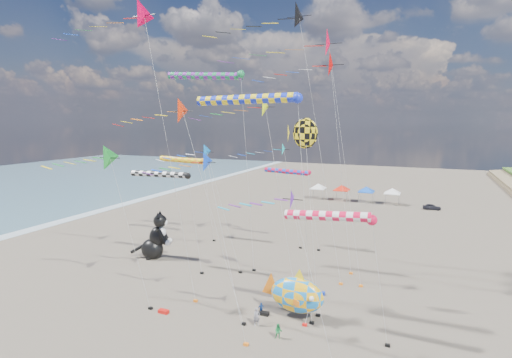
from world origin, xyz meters
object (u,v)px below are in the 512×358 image
at_px(fish_inflatable, 296,295).
at_px(parked_car, 432,207).
at_px(child_blue, 261,308).
at_px(child_green, 278,331).
at_px(person_adult, 257,317).
at_px(cat_inflatable, 154,235).

height_order(fish_inflatable, parked_car, fish_inflatable).
xyz_separation_m(child_blue, parked_car, (13.78, 50.25, 0.03)).
relative_size(child_green, child_blue, 1.17).
bearing_deg(parked_car, child_blue, 159.93).
distance_m(fish_inflatable, child_blue, 3.39).
bearing_deg(person_adult, child_blue, 62.43).
xyz_separation_m(cat_inflatable, person_adult, (17.71, -9.98, -2.13)).
bearing_deg(child_green, child_blue, 117.43).
bearing_deg(person_adult, parked_car, 35.93).
relative_size(cat_inflatable, fish_inflatable, 0.93).
distance_m(fish_inflatable, child_green, 3.94).
relative_size(fish_inflatable, parked_car, 1.95).
xyz_separation_m(cat_inflatable, child_blue, (17.29, -8.01, -2.37)).
distance_m(fish_inflatable, parked_car, 50.91).
bearing_deg(child_green, parked_car, 64.69).
bearing_deg(cat_inflatable, parked_car, 32.22).
distance_m(cat_inflatable, person_adult, 20.44).
relative_size(cat_inflatable, parked_car, 1.82).
bearing_deg(person_adult, fish_inflatable, 4.57).
bearing_deg(fish_inflatable, child_green, -93.84).
bearing_deg(fish_inflatable, child_blue, -170.04).
bearing_deg(child_green, person_adult, 139.53).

